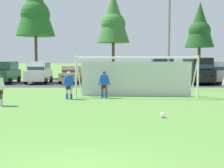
% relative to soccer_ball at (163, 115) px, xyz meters
% --- Properties ---
extents(ground_plane, '(400.00, 400.00, 0.00)m').
position_rel_soccer_ball_xyz_m(ground_plane, '(-2.61, 8.53, -0.11)').
color(ground_plane, '#598C3D').
extents(parking_lot_strip, '(52.00, 8.40, 0.01)m').
position_rel_soccer_ball_xyz_m(parking_lot_strip, '(-2.61, 17.35, -0.11)').
color(parking_lot_strip, '#3D3D3F').
rests_on(parking_lot_strip, ground).
extents(soccer_ball, '(0.22, 0.22, 0.22)m').
position_rel_soccer_ball_xyz_m(soccer_ball, '(0.00, 0.00, 0.00)').
color(soccer_ball, white).
rests_on(soccer_ball, ground).
extents(soccer_goal, '(7.51, 2.34, 2.57)m').
position_rel_soccer_ball_xyz_m(soccer_goal, '(-0.58, 7.02, 1.18)').
color(soccer_goal, white).
rests_on(soccer_goal, ground).
extents(player_striker_near, '(0.74, 0.36, 1.64)m').
position_rel_soccer_ball_xyz_m(player_striker_near, '(-2.55, 6.30, 0.71)').
color(player_striker_near, brown).
rests_on(player_striker_near, ground).
extents(player_defender_far, '(0.65, 0.50, 1.64)m').
position_rel_soccer_ball_xyz_m(player_defender_far, '(-4.60, 5.69, 0.71)').
color(player_defender_far, beige).
rests_on(player_defender_far, ground).
extents(parked_car_slot_far_left, '(2.22, 4.64, 2.16)m').
position_rel_soccer_ball_xyz_m(parked_car_slot_far_left, '(-12.84, 17.96, 1.00)').
color(parked_car_slot_far_left, '#194C2D').
rests_on(parked_car_slot_far_left, ground).
extents(parked_car_slot_left, '(2.25, 4.66, 2.16)m').
position_rel_soccer_ball_xyz_m(parked_car_slot_left, '(-9.46, 18.01, 1.00)').
color(parked_car_slot_left, silver).
rests_on(parked_car_slot_left, ground).
extents(parked_car_slot_center_left, '(2.10, 4.23, 1.72)m').
position_rel_soccer_ball_xyz_m(parked_car_slot_center_left, '(-6.24, 18.24, 0.77)').
color(parked_car_slot_center_left, tan).
rests_on(parked_car_slot_center_left, ground).
extents(parked_car_slot_center, '(2.27, 4.67, 2.16)m').
position_rel_soccer_ball_xyz_m(parked_car_slot_center, '(-3.47, 17.38, 1.00)').
color(parked_car_slot_center, red).
rests_on(parked_car_slot_center, ground).
extents(parked_car_slot_center_right, '(2.24, 4.30, 1.72)m').
position_rel_soccer_ball_xyz_m(parked_car_slot_center_right, '(0.90, 17.89, 0.77)').
color(parked_car_slot_center_right, maroon).
rests_on(parked_car_slot_center_right, ground).
extents(parked_car_slot_right, '(2.45, 4.93, 2.52)m').
position_rel_soccer_ball_xyz_m(parked_car_slot_right, '(2.65, 17.39, 1.23)').
color(parked_car_slot_right, navy).
rests_on(parked_car_slot_right, ground).
extents(parked_car_slot_far_right, '(2.27, 4.84, 2.52)m').
position_rel_soccer_ball_xyz_m(parked_car_slot_far_right, '(6.10, 17.30, 1.23)').
color(parked_car_slot_far_right, black).
rests_on(parked_car_slot_far_right, ground).
extents(parked_car_slot_end, '(2.36, 4.71, 2.16)m').
position_rel_soccer_ball_xyz_m(parked_car_slot_end, '(7.99, 18.05, 1.00)').
color(parked_car_slot_end, '#B2B2BC').
rests_on(parked_car_slot_end, ground).
extents(tree_left_edge, '(4.79, 4.79, 12.78)m').
position_rel_soccer_ball_xyz_m(tree_left_edge, '(-11.76, 25.84, 8.69)').
color(tree_left_edge, brown).
rests_on(tree_left_edge, ground).
extents(tree_mid_left, '(4.01, 4.01, 10.70)m').
position_rel_soccer_ball_xyz_m(tree_mid_left, '(-2.10, 25.40, 7.24)').
color(tree_mid_left, brown).
rests_on(tree_mid_left, ground).
extents(tree_center_back, '(3.47, 3.47, 9.26)m').
position_rel_soccer_ball_xyz_m(tree_center_back, '(8.29, 24.74, 6.25)').
color(tree_center_back, brown).
rests_on(tree_center_back, ground).
extents(street_lamp, '(2.00, 0.32, 7.84)m').
position_rel_soccer_ball_xyz_m(street_lamp, '(2.57, 12.28, 3.95)').
color(street_lamp, slate).
rests_on(street_lamp, ground).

